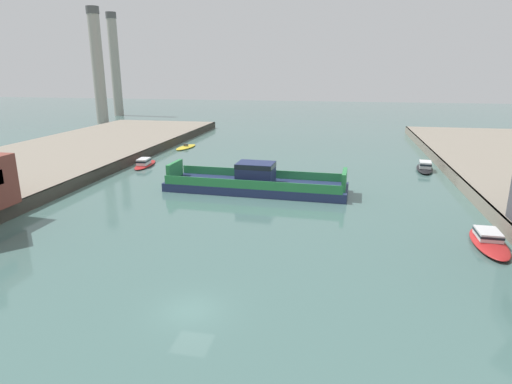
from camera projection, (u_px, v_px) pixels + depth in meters
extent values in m
plane|color=#476B66|center=(191.00, 311.00, 28.50)|extent=(400.00, 400.00, 0.00)
cube|color=#423D38|center=(49.00, 195.00, 51.82)|extent=(0.30, 140.00, 1.62)
cube|color=#423D38|center=(500.00, 223.00, 42.49)|extent=(0.30, 140.00, 1.62)
cube|color=navy|center=(256.00, 187.00, 56.46)|extent=(23.81, 7.29, 1.10)
cube|color=#2D8947|center=(261.00, 173.00, 59.07)|extent=(22.62, 1.03, 1.10)
cube|color=#2D8947|center=(250.00, 185.00, 53.25)|extent=(22.62, 1.03, 1.10)
cube|color=navy|center=(256.00, 173.00, 55.94)|extent=(4.85, 3.68, 2.70)
cube|color=black|center=(256.00, 165.00, 55.67)|extent=(4.89, 3.72, 0.60)
cube|color=#2D8947|center=(344.00, 180.00, 53.47)|extent=(0.68, 4.46, 2.20)
cube|color=#2D8947|center=(175.00, 170.00, 58.55)|extent=(0.68, 4.46, 2.20)
ellipsoid|color=red|center=(145.00, 165.00, 71.41)|extent=(2.98, 7.88, 0.37)
cube|color=silver|center=(144.00, 161.00, 70.68)|extent=(1.84, 2.83, 0.99)
cube|color=black|center=(144.00, 161.00, 70.64)|extent=(1.90, 2.91, 0.30)
ellipsoid|color=black|center=(425.00, 168.00, 68.31)|extent=(3.36, 8.11, 0.55)
cube|color=silver|center=(425.00, 164.00, 67.57)|extent=(2.02, 2.94, 0.97)
cube|color=black|center=(425.00, 164.00, 67.53)|extent=(2.08, 3.02, 0.29)
ellipsoid|color=red|center=(489.00, 243.00, 38.81)|extent=(2.90, 7.89, 0.59)
cube|color=silver|center=(488.00, 234.00, 39.18)|extent=(1.97, 2.78, 0.71)
cube|color=black|center=(488.00, 233.00, 39.16)|extent=(2.03, 2.86, 0.21)
ellipsoid|color=yellow|center=(186.00, 147.00, 87.78)|extent=(3.18, 7.49, 0.35)
cube|color=#4C4C51|center=(186.00, 145.00, 87.66)|extent=(0.88, 0.49, 0.50)
cylinder|color=#9E998E|center=(115.00, 65.00, 146.01)|extent=(3.14, 3.14, 33.52)
cylinder|color=#4C4C4C|center=(111.00, 15.00, 141.72)|extent=(3.39, 3.39, 2.00)
cylinder|color=#9E998E|center=(98.00, 67.00, 123.47)|extent=(3.29, 3.29, 32.19)
cylinder|color=#4C4C4C|center=(92.00, 10.00, 119.36)|extent=(3.56, 3.56, 2.00)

